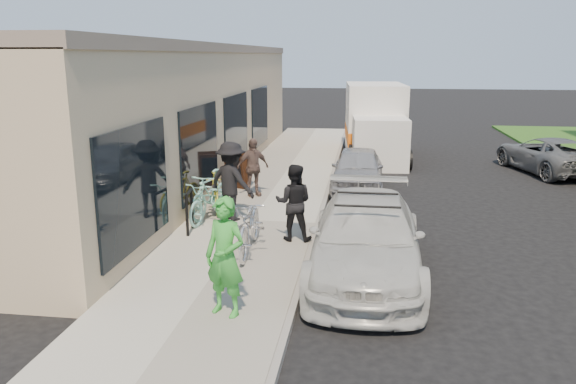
{
  "coord_description": "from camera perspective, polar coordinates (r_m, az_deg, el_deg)",
  "views": [
    {
      "loc": [
        0.58,
        -9.31,
        3.9
      ],
      "look_at": [
        -1.02,
        2.22,
        1.05
      ],
      "focal_mm": 35.0,
      "sensor_mm": 36.0,
      "label": 1
    }
  ],
  "objects": [
    {
      "name": "moving_truck",
      "position": [
        22.2,
        8.84,
        6.72
      ],
      "size": [
        2.51,
        5.83,
        2.8
      ],
      "rotation": [
        0.0,
        0.0,
        0.07
      ],
      "color": "silver",
      "rests_on": "ground"
    },
    {
      "name": "cruiser_bike_c",
      "position": [
        13.79,
        -7.4,
        -0.08
      ],
      "size": [
        0.95,
        1.65,
        0.95
      ],
      "primitive_type": "imported",
      "rotation": [
        0.0,
        0.0,
        0.34
      ],
      "color": "gold",
      "rests_on": "sidewalk"
    },
    {
      "name": "sedan_white",
      "position": [
        10.19,
        7.95,
        -4.66
      ],
      "size": [
        2.02,
        4.86,
        1.44
      ],
      "rotation": [
        0.0,
        0.0,
        -0.01
      ],
      "color": "beige",
      "rests_on": "ground"
    },
    {
      "name": "far_car_gray",
      "position": [
        21.02,
        24.9,
        3.45
      ],
      "size": [
        3.06,
        4.71,
        1.21
      ],
      "primitive_type": "imported",
      "rotation": [
        0.0,
        0.0,
        3.41
      ],
      "color": "#57595C",
      "rests_on": "ground"
    },
    {
      "name": "curb",
      "position": [
        12.93,
        3.0,
        -3.51
      ],
      "size": [
        0.12,
        34.0,
        0.13
      ],
      "primitive_type": "cube",
      "color": "gray",
      "rests_on": "ground"
    },
    {
      "name": "bystander_b",
      "position": [
        15.22,
        -3.61,
        2.52
      ],
      "size": [
        0.98,
        0.86,
        1.58
      ],
      "primitive_type": "imported",
      "rotation": [
        0.0,
        0.0,
        0.64
      ],
      "color": "brown",
      "rests_on": "sidewalk"
    },
    {
      "name": "sidewalk",
      "position": [
        13.14,
        -3.75,
        -3.19
      ],
      "size": [
        3.0,
        34.0,
        0.15
      ],
      "primitive_type": "cube",
      "color": "#A8A497",
      "rests_on": "ground"
    },
    {
      "name": "ground",
      "position": [
        10.11,
        4.07,
        -8.96
      ],
      "size": [
        120.0,
        120.0,
        0.0
      ],
      "primitive_type": "plane",
      "color": "black",
      "rests_on": "ground"
    },
    {
      "name": "woman_rider",
      "position": [
        8.26,
        -6.4,
        -6.57
      ],
      "size": [
        0.76,
        0.63,
        1.78
      ],
      "primitive_type": "imported",
      "rotation": [
        0.0,
        0.0,
        -0.36
      ],
      "color": "green",
      "rests_on": "sidewalk"
    },
    {
      "name": "bystander_a",
      "position": [
        12.98,
        -5.79,
        1.09
      ],
      "size": [
        1.36,
        1.12,
        1.84
      ],
      "primitive_type": "imported",
      "rotation": [
        0.0,
        0.0,
        2.71
      ],
      "color": "black",
      "rests_on": "sidewalk"
    },
    {
      "name": "sandwich_board",
      "position": [
        16.21,
        -5.12,
        2.19
      ],
      "size": [
        0.8,
        0.8,
        1.0
      ],
      "rotation": [
        0.0,
        0.0,
        -0.39
      ],
      "color": "#32190D",
      "rests_on": "sidewalk"
    },
    {
      "name": "storefront",
      "position": [
        18.34,
        -10.73,
        7.96
      ],
      "size": [
        3.6,
        20.0,
        4.22
      ],
      "color": "#C7AB8A",
      "rests_on": "ground"
    },
    {
      "name": "man_standing",
      "position": [
        11.53,
        0.58,
        -1.07
      ],
      "size": [
        0.78,
        0.61,
        1.6
      ],
      "primitive_type": "imported",
      "rotation": [
        0.0,
        0.0,
        3.14
      ],
      "color": "black",
      "rests_on": "sidewalk"
    },
    {
      "name": "tandem_bike",
      "position": [
        10.92,
        -3.89,
        -3.26
      ],
      "size": [
        0.84,
        2.15,
        1.11
      ],
      "primitive_type": "imported",
      "rotation": [
        0.0,
        0.0,
        0.05
      ],
      "color": "silver",
      "rests_on": "sidewalk"
    },
    {
      "name": "cruiser_bike_b",
      "position": [
        13.1,
        -8.04,
        -0.86
      ],
      "size": [
        0.96,
        1.89,
        0.95
      ],
      "primitive_type": "imported",
      "rotation": [
        0.0,
        0.0,
        -0.19
      ],
      "color": "#91D8CA",
      "rests_on": "sidewalk"
    },
    {
      "name": "bike_rack",
      "position": [
        12.29,
        -10.0,
        -1.54
      ],
      "size": [
        0.14,
        0.65,
        0.91
      ],
      "rotation": [
        0.0,
        0.0,
        0.13
      ],
      "color": "black",
      "rests_on": "sidewalk"
    },
    {
      "name": "sedan_silver",
      "position": [
        16.67,
        7.08,
        2.32
      ],
      "size": [
        1.54,
        3.69,
        1.25
      ],
      "primitive_type": "imported",
      "rotation": [
        0.0,
        0.0,
        -0.02
      ],
      "color": "#A3A3A8",
      "rests_on": "ground"
    },
    {
      "name": "cruiser_bike_a",
      "position": [
        13.39,
        -7.9,
        -0.21
      ],
      "size": [
        0.91,
        1.89,
        1.1
      ],
      "primitive_type": "imported",
      "rotation": [
        0.0,
        0.0,
        -0.22
      ],
      "color": "#91D8CA",
      "rests_on": "sidewalk"
    }
  ]
}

